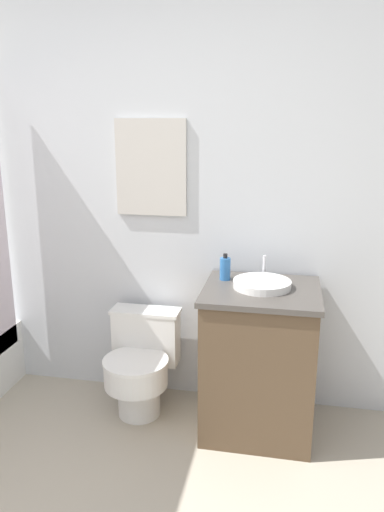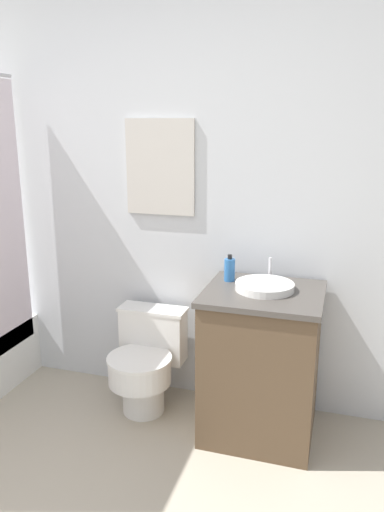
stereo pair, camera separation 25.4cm
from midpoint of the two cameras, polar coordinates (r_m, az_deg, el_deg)
wall_back at (r=3.13m, az=-5.83°, el=6.77°), size 3.56×0.07×2.50m
toilet at (r=3.07m, az=-2.91°, el=-12.00°), size 0.42×0.50×0.60m
vanity at (r=2.84m, az=10.49°, el=-11.98°), size 0.62×0.57×0.84m
sink at (r=2.69m, az=10.99°, el=-3.43°), size 0.31×0.35×0.13m
soap_bottle at (r=2.80m, az=6.91°, el=-1.58°), size 0.06×0.06×0.15m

